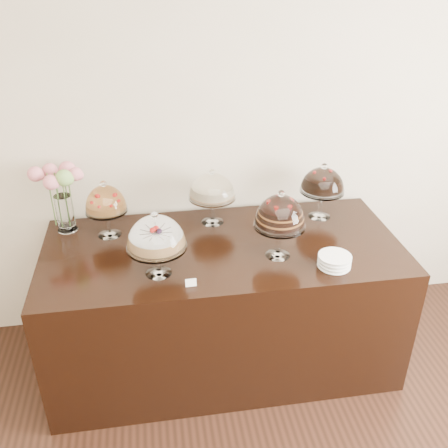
{
  "coord_description": "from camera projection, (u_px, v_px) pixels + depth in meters",
  "views": [
    {
      "loc": [
        -0.74,
        -0.13,
        2.51
      ],
      "look_at": [
        -0.34,
        2.4,
        1.08
      ],
      "focal_mm": 40.0,
      "sensor_mm": 36.0,
      "label": 1
    }
  ],
  "objects": [
    {
      "name": "wall_back",
      "position": [
        261.0,
        121.0,
        3.3
      ],
      "size": [
        5.0,
        0.04,
        3.0
      ],
      "primitive_type": "cube",
      "color": "beige",
      "rests_on": "ground"
    },
    {
      "name": "price_card_left",
      "position": [
        191.0,
        283.0,
        2.69
      ],
      "size": [
        0.06,
        0.02,
        0.04
      ],
      "primitive_type": "cube",
      "rotation": [
        -0.21,
        0.0,
        0.04
      ],
      "color": "white",
      "rests_on": "display_counter"
    },
    {
      "name": "cake_stand_dark_choco",
      "position": [
        323.0,
        182.0,
        3.28
      ],
      "size": [
        0.3,
        0.3,
        0.39
      ],
      "color": "white",
      "rests_on": "display_counter"
    },
    {
      "name": "plate_stack",
      "position": [
        334.0,
        261.0,
        2.85
      ],
      "size": [
        0.18,
        0.18,
        0.07
      ],
      "color": "white",
      "rests_on": "display_counter"
    },
    {
      "name": "flower_vase",
      "position": [
        60.0,
        189.0,
        3.11
      ],
      "size": [
        0.33,
        0.27,
        0.45
      ],
      "color": "white",
      "rests_on": "display_counter"
    },
    {
      "name": "cake_stand_cheesecake",
      "position": [
        212.0,
        188.0,
        3.21
      ],
      "size": [
        0.31,
        0.31,
        0.38
      ],
      "color": "white",
      "rests_on": "display_counter"
    },
    {
      "name": "cake_stand_fruit_tart",
      "position": [
        105.0,
        201.0,
        3.07
      ],
      "size": [
        0.26,
        0.26,
        0.37
      ],
      "color": "white",
      "rests_on": "display_counter"
    },
    {
      "name": "cake_stand_sugar_sponge",
      "position": [
        156.0,
        235.0,
        2.69
      ],
      "size": [
        0.33,
        0.33,
        0.39
      ],
      "color": "white",
      "rests_on": "display_counter"
    },
    {
      "name": "cake_stand_choco_layer",
      "position": [
        280.0,
        214.0,
        2.84
      ],
      "size": [
        0.3,
        0.3,
        0.43
      ],
      "color": "white",
      "rests_on": "display_counter"
    },
    {
      "name": "display_counter",
      "position": [
        223.0,
        304.0,
        3.29
      ],
      "size": [
        2.2,
        1.0,
        0.9
      ],
      "primitive_type": "cube",
      "color": "black",
      "rests_on": "ground"
    }
  ]
}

